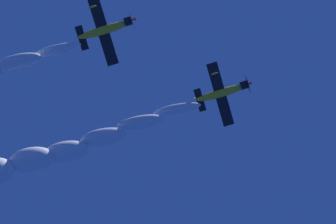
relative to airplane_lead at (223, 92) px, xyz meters
The scene contains 3 objects.
airplane_lead is the anchor object (origin of this frame).
airplane_left_wingman 17.24m from the airplane_lead, 62.84° to the right, with size 8.04×7.53×3.99m.
smoke_trail_lead 28.17m from the airplane_lead, 110.94° to the right, with size 15.74×35.58×8.96m.
Camera 1 is at (41.68, -7.11, 1.57)m, focal length 67.51 mm.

